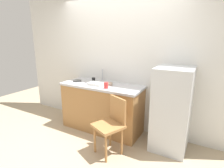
# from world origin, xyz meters

# --- Properties ---
(ground_plane) EXTENTS (8.00, 8.00, 0.00)m
(ground_plane) POSITION_xyz_m (0.00, 0.00, 0.00)
(ground_plane) COLOR tan
(back_wall) EXTENTS (4.80, 0.10, 2.63)m
(back_wall) POSITION_xyz_m (0.00, 1.00, 1.31)
(back_wall) COLOR silver
(back_wall) RESTS_ON ground_plane
(cabinet_base) EXTENTS (1.54, 0.60, 0.87)m
(cabinet_base) POSITION_xyz_m (-0.20, 0.65, 0.44)
(cabinet_base) COLOR #A87542
(cabinet_base) RESTS_ON ground_plane
(countertop) EXTENTS (1.58, 0.64, 0.04)m
(countertop) POSITION_xyz_m (-0.20, 0.65, 0.89)
(countertop) COLOR #B7B7BC
(countertop) RESTS_ON cabinet_base
(faucet) EXTENTS (0.02, 0.02, 0.24)m
(faucet) POSITION_xyz_m (-0.34, 0.90, 1.04)
(faucet) COLOR #B7B7BC
(faucet) RESTS_ON countertop
(refrigerator) EXTENTS (0.55, 0.59, 1.34)m
(refrigerator) POSITION_xyz_m (1.10, 0.65, 0.67)
(refrigerator) COLOR silver
(refrigerator) RESTS_ON ground_plane
(chair) EXTENTS (0.53, 0.53, 0.89)m
(chair) POSITION_xyz_m (0.33, 0.08, 0.50)
(chair) COLOR #A87542
(chair) RESTS_ON ground_plane
(dish_tray) EXTENTS (0.28, 0.20, 0.05)m
(dish_tray) POSITION_xyz_m (-0.26, 0.56, 0.94)
(dish_tray) COLOR white
(dish_tray) RESTS_ON countertop
(terracotta_bowl) EXTENTS (0.14, 0.14, 0.05)m
(terracotta_bowl) POSITION_xyz_m (-0.05, 0.66, 0.94)
(terracotta_bowl) COLOR gray
(terracotta_bowl) RESTS_ON countertop
(hotplate) EXTENTS (0.17, 0.17, 0.02)m
(hotplate) POSITION_xyz_m (-0.77, 0.62, 0.92)
(hotplate) COLOR #2D2D2D
(hotplate) RESTS_ON countertop
(cup_red) EXTENTS (0.07, 0.07, 0.10)m
(cup_red) POSITION_xyz_m (0.01, 0.46, 0.97)
(cup_red) COLOR red
(cup_red) RESTS_ON countertop
(cup_black) EXTENTS (0.07, 0.07, 0.10)m
(cup_black) POSITION_xyz_m (-0.42, 0.71, 0.96)
(cup_black) COLOR black
(cup_black) RESTS_ON countertop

